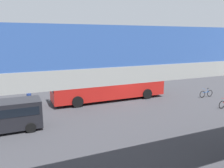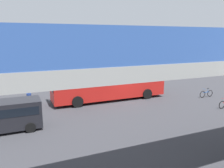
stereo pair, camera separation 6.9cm
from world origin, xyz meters
name	(u,v)px [view 1 (the left image)]	position (x,y,z in m)	size (l,w,h in m)	color
ground	(123,100)	(0.00, 0.00, 0.00)	(80.00, 80.00, 0.00)	#38383D
city_bus	(109,81)	(1.16, -0.82, 1.88)	(11.54, 2.85, 3.15)	red
parked_van	(4,114)	(10.72, 3.64, 1.18)	(4.80, 2.17, 2.05)	black
bicycle_blue	(206,94)	(-8.68, 2.38, 0.37)	(1.77, 0.44, 0.96)	black
pedestrian	(29,101)	(8.90, -0.25, 0.89)	(0.38, 0.38, 1.79)	#2D2D38
lane_dash_leftmost	(156,89)	(-6.00, -3.10, 0.00)	(2.00, 0.20, 0.01)	silver
lane_dash_left	(127,92)	(-2.00, -3.10, 0.00)	(2.00, 0.20, 0.01)	silver
lane_dash_centre	(95,95)	(2.00, -3.10, 0.00)	(2.00, 0.20, 0.01)	silver
lane_dash_right	(58,99)	(6.00, -3.10, 0.00)	(2.00, 0.20, 0.01)	silver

